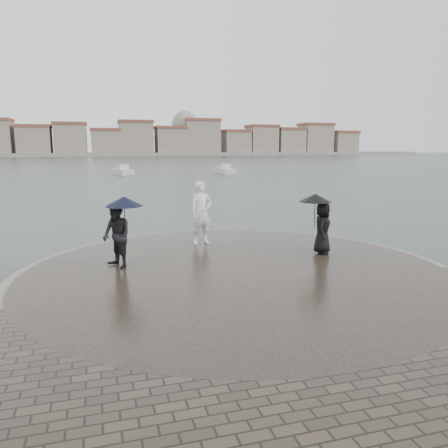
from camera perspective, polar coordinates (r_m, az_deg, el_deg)
name	(u,v)px	position (r m, az deg, el deg)	size (l,w,h in m)	color
ground	(288,331)	(9.52, 8.34, -13.64)	(400.00, 400.00, 0.00)	#2B3835
kerb_ring	(237,276)	(12.53, 1.67, -6.84)	(12.50, 12.50, 0.32)	gray
quay_tip	(237,276)	(12.52, 1.67, -6.74)	(11.90, 11.90, 0.36)	#2D261E
statue	(201,213)	(15.50, -2.97, 1.48)	(0.82, 0.54, 2.24)	white
visitor_left	(118,228)	(12.82, -13.65, -0.50)	(1.34, 1.23, 2.04)	black
visitor_right	(320,219)	(14.41, 12.48, 0.60)	(1.24, 1.12, 1.95)	black
far_skyline	(87,141)	(168.63, -17.40, 10.36)	(260.00, 20.00, 37.00)	gray
boats	(123,174)	(54.60, -13.07, 6.32)	(32.47, 22.46, 1.50)	beige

